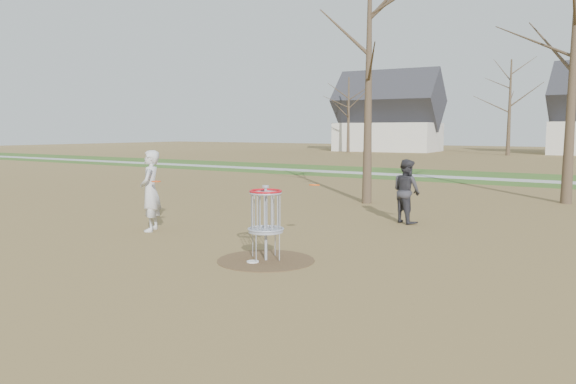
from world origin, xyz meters
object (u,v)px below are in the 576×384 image
Objects in this scene: player_standing at (150,191)px; disc_golf_basket at (266,211)px; disc_grounded at (253,262)px; player_throwing at (406,191)px.

disc_golf_basket is (4.06, -0.99, -0.04)m from player_standing.
disc_golf_basket is (0.10, 0.27, 0.89)m from disc_grounded.
disc_grounded is 0.16× the size of disc_golf_basket.
player_throwing is 7.50× the size of disc_grounded.
player_standing is at bearing 73.46° from player_throwing.
disc_grounded is (-0.67, -5.70, -0.81)m from player_throwing.
player_standing is 6.41m from player_throwing.
player_standing is 4.18m from disc_golf_basket.
disc_golf_basket is at bearing 44.05° from player_standing.
player_standing is at bearing 166.33° from disc_golf_basket.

